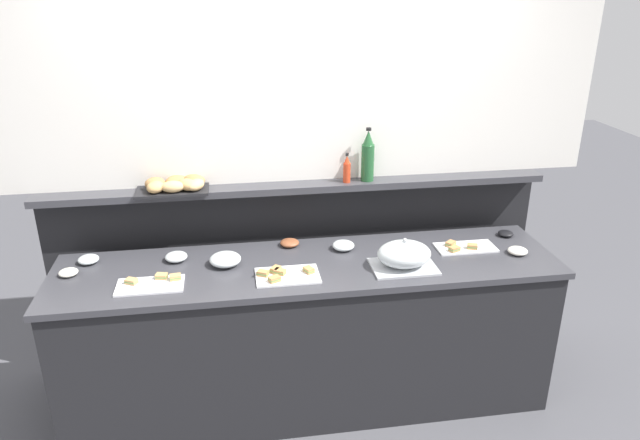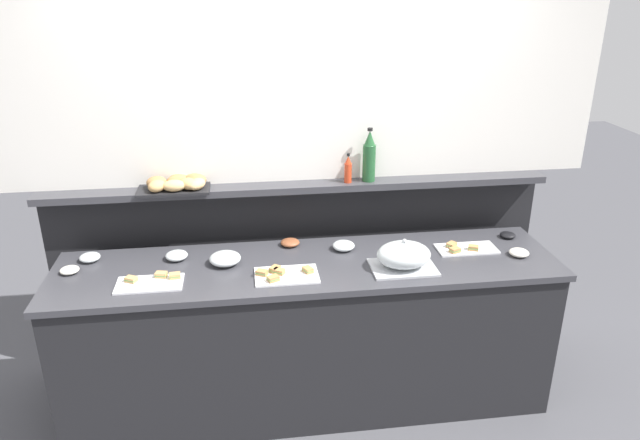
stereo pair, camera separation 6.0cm
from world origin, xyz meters
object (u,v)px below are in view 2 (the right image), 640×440
Objects in this scene: sandwich_platter_rear at (284,274)px; condiment_bowl_teal at (70,270)px; bread_basket at (177,183)px; glass_bowl_small at (90,258)px; glass_bowl_extra at (344,246)px; condiment_bowl_red at (519,253)px; hot_sauce_bottle at (348,170)px; sandwich_platter_front at (465,248)px; condiment_bowl_dark at (290,242)px; condiment_bowl_cream at (508,235)px; glass_bowl_large at (225,259)px; serving_cloche at (404,256)px; glass_bowl_medium at (177,256)px; sandwich_platter_side at (151,282)px; wine_bottle_green at (369,157)px.

sandwich_platter_rear is 1.12m from condiment_bowl_teal.
glass_bowl_small is at bearing -155.35° from bread_basket.
glass_bowl_extra reaches higher than condiment_bowl_red.
glass_bowl_small is at bearing -171.51° from hot_sauce_bottle.
sandwich_platter_front is at bearing -12.75° from bread_basket.
glass_bowl_small is at bearing -177.31° from condiment_bowl_dark.
glass_bowl_large is at bearing -175.58° from condiment_bowl_cream.
sandwich_platter_front is at bearing 157.59° from condiment_bowl_red.
condiment_bowl_teal is (-0.07, -0.13, -0.00)m from glass_bowl_small.
serving_cloche is 0.39m from glass_bowl_extra.
glass_bowl_medium is at bearing -171.32° from condiment_bowl_dark.
sandwich_platter_side is 0.40m from glass_bowl_large.
glass_bowl_extra reaches higher than glass_bowl_small.
glass_bowl_small is 1.02× the size of condiment_bowl_dark.
sandwich_platter_rear is at bearing -99.52° from condiment_bowl_dark.
condiment_bowl_teal is 2.45m from condiment_bowl_cream.
condiment_bowl_cream is (1.28, -0.06, -0.00)m from condiment_bowl_dark.
condiment_bowl_cream is at bearing 1.99° from glass_bowl_extra.
sandwich_platter_side is at bearing -174.39° from sandwich_platter_front.
bread_basket is at bearing 125.40° from glass_bowl_large.
hot_sauce_bottle is (1.09, 0.53, 0.38)m from sandwich_platter_side.
condiment_bowl_cream is at bearing 79.77° from condiment_bowl_red.
wine_bottle_green reaches higher than condiment_bowl_dark.
sandwich_platter_rear is at bearing -177.06° from condiment_bowl_red.
glass_bowl_small is 1.22× the size of condiment_bowl_cream.
condiment_bowl_teal is (-1.73, 0.18, -0.06)m from serving_cloche.
bread_basket reaches higher than serving_cloche.
condiment_bowl_red is at bearing -13.77° from condiment_bowl_dark.
sandwich_platter_side is 3.38× the size of condiment_bowl_teal.
condiment_bowl_red reaches higher than sandwich_platter_rear.
sandwich_platter_rear is 3.34× the size of condiment_bowl_teal.
glass_bowl_medium reaches higher than condiment_bowl_teal.
sandwich_platter_front is at bearing 9.74° from sandwich_platter_rear.
serving_cloche is 0.65m from hot_sauce_bottle.
glass_bowl_medium is 0.47m from glass_bowl_small.
glass_bowl_large is at bearing 175.91° from condiment_bowl_red.
glass_bowl_large is 0.74m from glass_bowl_small.
sandwich_platter_front is at bearing -0.18° from glass_bowl_large.
glass_bowl_extra is at bearing 8.04° from glass_bowl_large.
sandwich_platter_rear is 0.89m from wine_bottle_green.
bread_basket is at bearing 163.94° from glass_bowl_extra.
condiment_bowl_teal is at bearing 179.74° from sandwich_platter_front.
glass_bowl_large is at bearing 169.10° from serving_cloche.
serving_cloche is 3.74× the size of condiment_bowl_cream.
sandwich_platter_front is 0.84× the size of bread_basket.
hot_sauce_bottle reaches higher than condiment_bowl_dark.
condiment_bowl_dark reaches higher than sandwich_platter_side.
condiment_bowl_cream is at bearing -6.84° from bread_basket.
sandwich_platter_rear is at bearing -44.04° from bread_basket.
sandwich_platter_side is at bearing -153.76° from condiment_bowl_dark.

